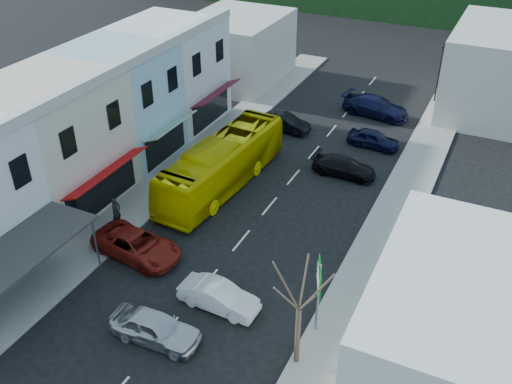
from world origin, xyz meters
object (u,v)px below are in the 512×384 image
(pedestrian_left, at_px, (117,213))
(traffic_signal, at_px, (439,73))
(bus, at_px, (222,166))
(car_white, at_px, (219,296))
(street_tree, at_px, (299,310))
(car_red, at_px, (137,245))
(car_silver, at_px, (155,328))
(direction_sign, at_px, (318,299))

(pedestrian_left, height_order, traffic_signal, traffic_signal)
(bus, relative_size, car_white, 2.64)
(bus, height_order, street_tree, street_tree)
(bus, xyz_separation_m, car_red, (-0.75, -8.66, -0.85))
(bus, height_order, car_white, bus)
(bus, height_order, car_red, bus)
(car_silver, relative_size, car_white, 1.00)
(street_tree, bearing_deg, direction_sign, 87.40)
(car_white, xyz_separation_m, traffic_signal, (4.80, 30.74, 2.01))
(car_red, bearing_deg, car_silver, -130.15)
(bus, distance_m, traffic_signal, 22.84)
(bus, relative_size, pedestrian_left, 6.82)
(direction_sign, height_order, traffic_signal, traffic_signal)
(car_silver, height_order, traffic_signal, traffic_signal)
(car_silver, height_order, car_red, same)
(car_silver, relative_size, traffic_signal, 0.81)
(pedestrian_left, bearing_deg, car_white, -106.58)
(street_tree, xyz_separation_m, traffic_signal, (-0.02, 32.39, -0.50))
(car_silver, bearing_deg, pedestrian_left, 45.48)
(direction_sign, bearing_deg, car_red, 152.00)
(bus, distance_m, car_red, 8.73)
(car_red, xyz_separation_m, street_tree, (10.91, -3.30, 2.51))
(bus, xyz_separation_m, car_white, (5.33, -10.31, -0.85))
(pedestrian_left, bearing_deg, traffic_signal, -21.68)
(car_red, distance_m, street_tree, 11.67)
(pedestrian_left, distance_m, street_tree, 14.67)
(pedestrian_left, xyz_separation_m, direction_sign, (13.69, -2.87, 1.02))
(car_silver, bearing_deg, car_white, -29.06)
(bus, bearing_deg, car_red, -91.33)
(car_red, bearing_deg, direction_sign, -88.80)
(car_white, relative_size, car_red, 0.96)
(traffic_signal, bearing_deg, pedestrian_left, 83.42)
(bus, xyz_separation_m, car_silver, (3.72, -13.46, -0.85))
(car_silver, distance_m, car_red, 6.56)
(direction_sign, xyz_separation_m, street_tree, (-0.10, -2.20, 1.20))
(bus, xyz_separation_m, traffic_signal, (10.13, 20.43, 1.16))
(car_silver, xyz_separation_m, car_red, (-4.47, 4.80, 0.00))
(street_tree, bearing_deg, bus, 130.34)
(pedestrian_left, relative_size, direction_sign, 0.42)
(bus, distance_m, car_white, 11.64)
(pedestrian_left, height_order, street_tree, street_tree)
(car_silver, xyz_separation_m, pedestrian_left, (-7.15, 6.57, 0.30))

